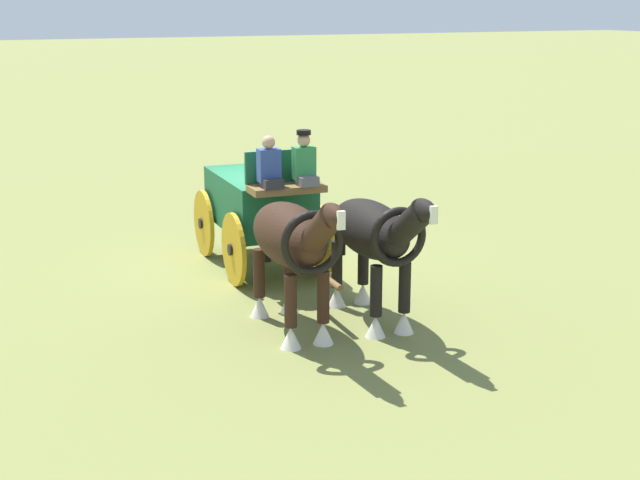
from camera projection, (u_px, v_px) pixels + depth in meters
ground_plane at (260, 265)px, 17.03m from camera, size 220.00×220.00×0.00m
show_wagon at (262, 205)px, 16.57m from camera, size 5.61×1.95×2.72m
draft_horse_near at (374, 236)px, 13.63m from camera, size 3.19×1.01×2.25m
draft_horse_off at (293, 241)px, 13.17m from camera, size 3.13×1.06×2.29m
sponsor_banner at (285, 192)px, 20.86m from camera, size 3.18×0.47×1.10m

